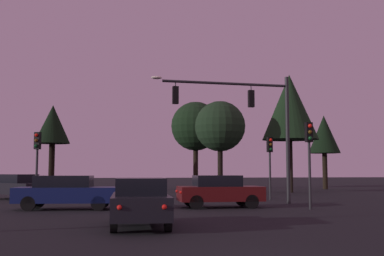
{
  "coord_description": "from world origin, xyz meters",
  "views": [
    {
      "loc": [
        -2.58,
        -7.87,
        1.74
      ],
      "look_at": [
        1.42,
        16.85,
        3.99
      ],
      "focal_mm": 44.42,
      "sensor_mm": 36.0,
      "label": 1
    }
  ],
  "objects_px": {
    "traffic_light_median": "(309,147)",
    "tree_behind_sign": "(53,126)",
    "car_nearside_lane": "(140,201)",
    "tree_center_horizon": "(196,127)",
    "car_crossing_left": "(66,192)",
    "tree_lot_edge": "(324,135)",
    "car_far_lane": "(19,186)",
    "tree_right_cluster": "(220,127)",
    "traffic_light_corner_left": "(270,155)",
    "tree_left_far": "(290,107)",
    "traffic_signal_mast_arm": "(248,113)",
    "traffic_light_corner_right": "(37,153)",
    "car_crossing_right": "(219,191)"
  },
  "relations": [
    {
      "from": "traffic_light_median",
      "to": "car_nearside_lane",
      "type": "bearing_deg",
      "value": -145.51
    },
    {
      "from": "traffic_light_corner_left",
      "to": "tree_center_horizon",
      "type": "distance_m",
      "value": 18.33
    },
    {
      "from": "tree_center_horizon",
      "to": "tree_lot_edge",
      "type": "distance_m",
      "value": 12.28
    },
    {
      "from": "tree_behind_sign",
      "to": "car_crossing_right",
      "type": "bearing_deg",
      "value": -62.36
    },
    {
      "from": "traffic_light_corner_left",
      "to": "car_nearside_lane",
      "type": "height_order",
      "value": "traffic_light_corner_left"
    },
    {
      "from": "car_nearside_lane",
      "to": "tree_right_cluster",
      "type": "xyz_separation_m",
      "value": [
        7.19,
        20.8,
        4.34
      ]
    },
    {
      "from": "traffic_light_corner_left",
      "to": "car_crossing_left",
      "type": "relative_size",
      "value": 0.79
    },
    {
      "from": "tree_left_far",
      "to": "tree_right_cluster",
      "type": "bearing_deg",
      "value": -173.47
    },
    {
      "from": "car_nearside_lane",
      "to": "car_crossing_right",
      "type": "height_order",
      "value": "same"
    },
    {
      "from": "traffic_light_corner_left",
      "to": "tree_left_far",
      "type": "xyz_separation_m",
      "value": [
        4.76,
        9.04,
        4.19
      ]
    },
    {
      "from": "car_far_lane",
      "to": "tree_right_cluster",
      "type": "height_order",
      "value": "tree_right_cluster"
    },
    {
      "from": "car_nearside_lane",
      "to": "tree_center_horizon",
      "type": "height_order",
      "value": "tree_center_horizon"
    },
    {
      "from": "traffic_light_corner_right",
      "to": "tree_left_far",
      "type": "height_order",
      "value": "tree_left_far"
    },
    {
      "from": "traffic_light_median",
      "to": "tree_behind_sign",
      "type": "xyz_separation_m",
      "value": [
        -14.02,
        21.28,
        2.77
      ]
    },
    {
      "from": "car_crossing_left",
      "to": "traffic_signal_mast_arm",
      "type": "bearing_deg",
      "value": 11.47
    },
    {
      "from": "traffic_light_corner_right",
      "to": "car_crossing_left",
      "type": "height_order",
      "value": "traffic_light_corner_right"
    },
    {
      "from": "car_crossing_left",
      "to": "tree_behind_sign",
      "type": "xyz_separation_m",
      "value": [
        -3.17,
        19.49,
        4.77
      ]
    },
    {
      "from": "traffic_light_corner_left",
      "to": "car_far_lane",
      "type": "xyz_separation_m",
      "value": [
        -14.97,
        3.03,
        -1.88
      ]
    },
    {
      "from": "car_crossing_right",
      "to": "tree_lot_edge",
      "type": "xyz_separation_m",
      "value": [
        14.65,
        20.16,
        4.31
      ]
    },
    {
      "from": "traffic_light_corner_right",
      "to": "tree_right_cluster",
      "type": "bearing_deg",
      "value": 39.74
    },
    {
      "from": "traffic_light_median",
      "to": "tree_center_horizon",
      "type": "height_order",
      "value": "tree_center_horizon"
    },
    {
      "from": "tree_left_far",
      "to": "tree_center_horizon",
      "type": "xyz_separation_m",
      "value": [
        -6.25,
        8.92,
        -0.85
      ]
    },
    {
      "from": "car_nearside_lane",
      "to": "tree_center_horizon",
      "type": "xyz_separation_m",
      "value": [
        6.9,
        30.4,
        5.23
      ]
    },
    {
      "from": "tree_lot_edge",
      "to": "car_far_lane",
      "type": "bearing_deg",
      "value": -154.87
    },
    {
      "from": "traffic_signal_mast_arm",
      "to": "tree_left_far",
      "type": "bearing_deg",
      "value": 60.47
    },
    {
      "from": "car_nearside_lane",
      "to": "tree_lot_edge",
      "type": "relative_size",
      "value": 0.59
    },
    {
      "from": "traffic_signal_mast_arm",
      "to": "car_nearside_lane",
      "type": "distance_m",
      "value": 11.63
    },
    {
      "from": "car_crossing_left",
      "to": "tree_lot_edge",
      "type": "distance_m",
      "value": 29.92
    },
    {
      "from": "car_nearside_lane",
      "to": "car_crossing_left",
      "type": "xyz_separation_m",
      "value": [
        -2.94,
        7.22,
        0.0
      ]
    },
    {
      "from": "car_far_lane",
      "to": "tree_right_cluster",
      "type": "xyz_separation_m",
      "value": [
        13.77,
        5.33,
        4.34
      ]
    },
    {
      "from": "traffic_light_corner_right",
      "to": "tree_right_cluster",
      "type": "relative_size",
      "value": 0.53
    },
    {
      "from": "traffic_light_corner_left",
      "to": "traffic_light_median",
      "type": "distance_m",
      "value": 7.02
    },
    {
      "from": "traffic_light_corner_left",
      "to": "tree_left_far",
      "type": "height_order",
      "value": "tree_left_far"
    },
    {
      "from": "tree_behind_sign",
      "to": "traffic_light_corner_right",
      "type": "bearing_deg",
      "value": -85.39
    },
    {
      "from": "car_crossing_left",
      "to": "tree_left_far",
      "type": "height_order",
      "value": "tree_left_far"
    },
    {
      "from": "car_nearside_lane",
      "to": "traffic_light_corner_left",
      "type": "bearing_deg",
      "value": 56.01
    },
    {
      "from": "car_crossing_left",
      "to": "car_crossing_right",
      "type": "xyz_separation_m",
      "value": [
        7.05,
        -0.03,
        -0.0
      ]
    },
    {
      "from": "traffic_light_median",
      "to": "car_crossing_left",
      "type": "relative_size",
      "value": 0.83
    },
    {
      "from": "tree_lot_edge",
      "to": "traffic_signal_mast_arm",
      "type": "bearing_deg",
      "value": -124.66
    },
    {
      "from": "traffic_signal_mast_arm",
      "to": "tree_right_cluster",
      "type": "relative_size",
      "value": 1.05
    },
    {
      "from": "traffic_signal_mast_arm",
      "to": "car_crossing_left",
      "type": "xyz_separation_m",
      "value": [
        -9.05,
        -1.84,
        -3.98
      ]
    },
    {
      "from": "car_crossing_left",
      "to": "tree_center_horizon",
      "type": "distance_m",
      "value": 25.72
    },
    {
      "from": "traffic_light_corner_right",
      "to": "traffic_light_median",
      "type": "distance_m",
      "value": 13.82
    },
    {
      "from": "car_nearside_lane",
      "to": "car_crossing_right",
      "type": "relative_size",
      "value": 1.03
    },
    {
      "from": "tree_left_far",
      "to": "tree_lot_edge",
      "type": "relative_size",
      "value": 1.37
    },
    {
      "from": "traffic_light_corner_left",
      "to": "tree_center_horizon",
      "type": "xyz_separation_m",
      "value": [
        -1.49,
        17.96,
        3.34
      ]
    },
    {
      "from": "car_crossing_right",
      "to": "tree_center_horizon",
      "type": "distance_m",
      "value": 23.95
    },
    {
      "from": "traffic_light_median",
      "to": "car_far_lane",
      "type": "height_order",
      "value": "traffic_light_median"
    },
    {
      "from": "traffic_light_corner_left",
      "to": "traffic_light_median",
      "type": "height_order",
      "value": "traffic_light_median"
    },
    {
      "from": "traffic_signal_mast_arm",
      "to": "tree_right_cluster",
      "type": "distance_m",
      "value": 11.8
    }
  ]
}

